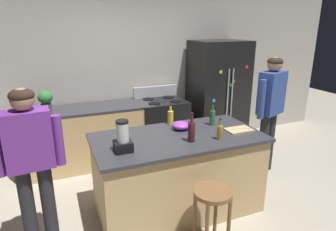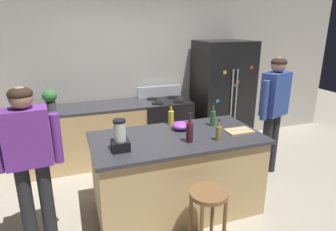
# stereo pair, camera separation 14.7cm
# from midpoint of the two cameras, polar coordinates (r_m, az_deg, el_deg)

# --- Properties ---
(ground_plane) EXTENTS (14.00, 14.00, 0.00)m
(ground_plane) POSITION_cam_midpoint_polar(r_m,az_deg,el_deg) (3.68, 2.84, -17.53)
(ground_plane) COLOR #B2A893
(back_wall) EXTENTS (8.00, 0.10, 2.70)m
(back_wall) POSITION_cam_midpoint_polar(r_m,az_deg,el_deg) (4.92, -5.66, 8.57)
(back_wall) COLOR #BCB7AD
(back_wall) RESTS_ON ground_plane
(kitchen_island) EXTENTS (1.88, 0.96, 0.92)m
(kitchen_island) POSITION_cam_midpoint_polar(r_m,az_deg,el_deg) (3.43, 2.96, -11.20)
(kitchen_island) COLOR tan
(kitchen_island) RESTS_ON ground_plane
(back_counter_run) EXTENTS (2.00, 0.64, 0.92)m
(back_counter_run) POSITION_cam_midpoint_polar(r_m,az_deg,el_deg) (4.64, -13.73, -3.81)
(back_counter_run) COLOR tan
(back_counter_run) RESTS_ON ground_plane
(refrigerator) EXTENTS (0.90, 0.73, 1.85)m
(refrigerator) POSITION_cam_midpoint_polar(r_m,az_deg,el_deg) (5.14, 11.33, 3.82)
(refrigerator) COLOR black
(refrigerator) RESTS_ON ground_plane
(stove_range) EXTENTS (0.76, 0.65, 1.10)m
(stove_range) POSITION_cam_midpoint_polar(r_m,az_deg,el_deg) (4.86, 0.30, -2.18)
(stove_range) COLOR black
(stove_range) RESTS_ON ground_plane
(person_by_island_left) EXTENTS (0.60, 0.25, 1.60)m
(person_by_island_left) POSITION_cam_midpoint_polar(r_m,az_deg,el_deg) (2.96, -24.20, -6.83)
(person_by_island_left) COLOR #26262B
(person_by_island_left) RESTS_ON ground_plane
(person_by_sink_right) EXTENTS (0.58, 0.34, 1.69)m
(person_by_sink_right) POSITION_cam_midpoint_polar(r_m,az_deg,el_deg) (4.32, 20.93, 1.78)
(person_by_sink_right) COLOR #26262B
(person_by_sink_right) RESTS_ON ground_plane
(bar_stool) EXTENTS (0.36, 0.36, 0.65)m
(bar_stool) POSITION_cam_midpoint_polar(r_m,az_deg,el_deg) (2.86, 9.34, -16.91)
(bar_stool) COLOR brown
(bar_stool) RESTS_ON ground_plane
(potted_plant) EXTENTS (0.20, 0.20, 0.30)m
(potted_plant) POSITION_cam_midpoint_polar(r_m,az_deg,el_deg) (4.44, -21.22, 3.12)
(potted_plant) COLOR #4C4C51
(potted_plant) RESTS_ON back_counter_run
(blender_appliance) EXTENTS (0.17, 0.17, 0.31)m
(blender_appliance) POSITION_cam_midpoint_polar(r_m,az_deg,el_deg) (2.86, -7.91, -4.32)
(blender_appliance) COLOR black
(blender_appliance) RESTS_ON kitchen_island
(bottle_olive_oil) EXTENTS (0.07, 0.07, 0.28)m
(bottle_olive_oil) POSITION_cam_midpoint_polar(r_m,az_deg,el_deg) (3.58, 9.91, -0.43)
(bottle_olive_oil) COLOR #2D6638
(bottle_olive_oil) RESTS_ON kitchen_island
(bottle_soda) EXTENTS (0.07, 0.07, 0.26)m
(bottle_soda) POSITION_cam_midpoint_polar(r_m,az_deg,el_deg) (3.58, 1.76, -0.31)
(bottle_soda) COLOR yellow
(bottle_soda) RESTS_ON kitchen_island
(bottle_wine) EXTENTS (0.08, 0.08, 0.32)m
(bottle_wine) POSITION_cam_midpoint_polar(r_m,az_deg,el_deg) (3.06, 5.63, -3.11)
(bottle_wine) COLOR #471923
(bottle_wine) RESTS_ON kitchen_island
(bottle_vinegar) EXTENTS (0.06, 0.06, 0.24)m
(bottle_vinegar) POSITION_cam_midpoint_polar(r_m,az_deg,el_deg) (3.15, 11.15, -3.33)
(bottle_vinegar) COLOR olive
(bottle_vinegar) RESTS_ON kitchen_island
(mixing_bowl) EXTENTS (0.21, 0.21, 0.09)m
(mixing_bowl) POSITION_cam_midpoint_polar(r_m,az_deg,el_deg) (3.42, 3.73, -2.01)
(mixing_bowl) COLOR purple
(mixing_bowl) RESTS_ON kitchen_island
(cutting_board) EXTENTS (0.30, 0.20, 0.02)m
(cutting_board) POSITION_cam_midpoint_polar(r_m,az_deg,el_deg) (3.47, 14.92, -2.95)
(cutting_board) COLOR tan
(cutting_board) RESTS_ON kitchen_island
(chef_knife) EXTENTS (0.22, 0.09, 0.01)m
(chef_knife) POSITION_cam_midpoint_polar(r_m,az_deg,el_deg) (3.48, 15.20, -2.71)
(chef_knife) COLOR #B7BABF
(chef_knife) RESTS_ON cutting_board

